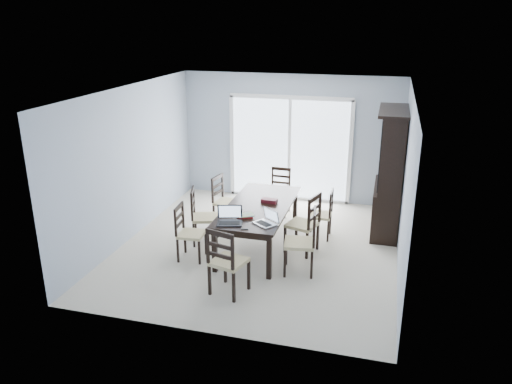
% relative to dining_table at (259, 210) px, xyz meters
% --- Properties ---
extents(floor, '(5.00, 5.00, 0.00)m').
position_rel_dining_table_xyz_m(floor, '(0.00, 0.00, -0.67)').
color(floor, beige).
rests_on(floor, ground).
extents(ceiling, '(5.00, 5.00, 0.00)m').
position_rel_dining_table_xyz_m(ceiling, '(0.00, 0.00, 1.93)').
color(ceiling, white).
rests_on(ceiling, back_wall).
extents(back_wall, '(4.50, 0.02, 2.60)m').
position_rel_dining_table_xyz_m(back_wall, '(0.00, 2.50, 0.63)').
color(back_wall, '#9AA7B8').
rests_on(back_wall, floor).
extents(wall_left, '(0.02, 5.00, 2.60)m').
position_rel_dining_table_xyz_m(wall_left, '(-2.25, 0.00, 0.63)').
color(wall_left, '#9AA7B8').
rests_on(wall_left, floor).
extents(wall_right, '(0.02, 5.00, 2.60)m').
position_rel_dining_table_xyz_m(wall_right, '(2.25, 0.00, 0.63)').
color(wall_right, '#9AA7B8').
rests_on(wall_right, floor).
extents(balcony, '(4.50, 2.00, 0.10)m').
position_rel_dining_table_xyz_m(balcony, '(0.00, 3.50, -0.72)').
color(balcony, gray).
rests_on(balcony, ground).
extents(railing, '(4.50, 0.06, 1.10)m').
position_rel_dining_table_xyz_m(railing, '(0.00, 4.50, -0.12)').
color(railing, '#99999E').
rests_on(railing, balcony).
extents(dining_table, '(1.00, 2.20, 0.75)m').
position_rel_dining_table_xyz_m(dining_table, '(0.00, 0.00, 0.00)').
color(dining_table, black).
rests_on(dining_table, floor).
extents(china_hutch, '(0.50, 1.38, 2.20)m').
position_rel_dining_table_xyz_m(china_hutch, '(2.02, 1.25, 0.40)').
color(china_hutch, black).
rests_on(china_hutch, floor).
extents(sliding_door, '(2.52, 0.05, 2.18)m').
position_rel_dining_table_xyz_m(sliding_door, '(0.00, 2.48, 0.41)').
color(sliding_door, silver).
rests_on(sliding_door, floor).
extents(chair_left_near, '(0.43, 0.41, 1.03)m').
position_rel_dining_table_xyz_m(chair_left_near, '(-1.01, -0.69, -0.13)').
color(chair_left_near, black).
rests_on(chair_left_near, floor).
extents(chair_left_mid, '(0.53, 0.52, 1.11)m').
position_rel_dining_table_xyz_m(chair_left_mid, '(-1.01, -0.08, -0.09)').
color(chair_left_mid, black).
rests_on(chair_left_mid, floor).
extents(chair_left_far, '(0.48, 0.47, 1.07)m').
position_rel_dining_table_xyz_m(chair_left_far, '(-0.90, 0.80, -0.11)').
color(chair_left_far, black).
rests_on(chair_left_far, floor).
extents(chair_right_near, '(0.51, 0.50, 1.16)m').
position_rel_dining_table_xyz_m(chair_right_near, '(0.90, -0.66, -0.06)').
color(chair_right_near, black).
rests_on(chair_right_near, floor).
extents(chair_right_mid, '(0.56, 0.55, 1.17)m').
position_rel_dining_table_xyz_m(chair_right_mid, '(0.81, 0.00, -0.06)').
color(chair_right_mid, black).
rests_on(chair_right_mid, floor).
extents(chair_right_far, '(0.39, 0.38, 1.01)m').
position_rel_dining_table_xyz_m(chair_right_far, '(1.00, 0.68, -0.14)').
color(chair_right_far, black).
rests_on(chair_right_far, floor).
extents(chair_end_near, '(0.54, 0.55, 1.16)m').
position_rel_dining_table_xyz_m(chair_end_near, '(-0.05, -1.61, -0.06)').
color(chair_end_near, black).
rests_on(chair_end_near, floor).
extents(chair_end_far, '(0.40, 0.41, 1.03)m').
position_rel_dining_table_xyz_m(chair_end_far, '(-0.01, 1.66, -0.13)').
color(chair_end_far, black).
rests_on(chair_end_far, floor).
extents(laptop_dark, '(0.43, 0.35, 0.26)m').
position_rel_dining_table_xyz_m(laptop_dark, '(-0.22, -0.87, 0.14)').
color(laptop_dark, black).
rests_on(laptop_dark, dining_table).
extents(laptop_silver, '(0.39, 0.37, 0.22)m').
position_rel_dining_table_xyz_m(laptop_silver, '(0.28, -0.75, 0.13)').
color(laptop_silver, '#BABABC').
rests_on(laptop_silver, dining_table).
extents(book_stack, '(0.31, 0.29, 0.04)m').
position_rel_dining_table_xyz_m(book_stack, '(-0.07, -0.54, 0.10)').
color(book_stack, maroon).
rests_on(book_stack, dining_table).
extents(cell_phone, '(0.11, 0.07, 0.01)m').
position_rel_dining_table_xyz_m(cell_phone, '(0.05, -1.00, 0.08)').
color(cell_phone, black).
rests_on(cell_phone, dining_table).
extents(game_box, '(0.27, 0.15, 0.06)m').
position_rel_dining_table_xyz_m(game_box, '(0.14, 0.16, 0.11)').
color(game_box, '#4A0E19').
rests_on(game_box, dining_table).
extents(hot_tub, '(1.99, 1.81, 0.96)m').
position_rel_dining_table_xyz_m(hot_tub, '(-0.55, 3.65, -0.19)').
color(hot_tub, brown).
rests_on(hot_tub, balcony).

